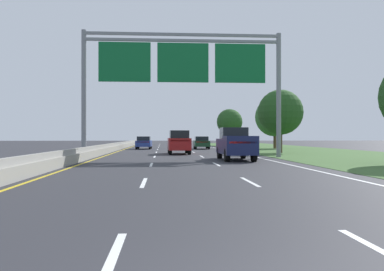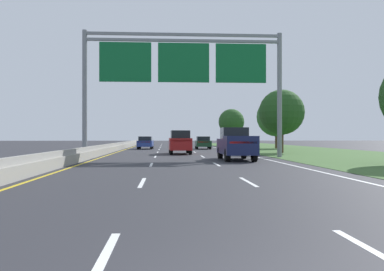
# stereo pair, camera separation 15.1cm
# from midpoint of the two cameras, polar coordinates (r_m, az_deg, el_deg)

# --- Properties ---
(ground_plane) EXTENTS (220.00, 220.00, 0.00)m
(ground_plane) POSITION_cam_midpoint_polar(r_m,az_deg,el_deg) (38.90, -2.36, -2.46)
(ground_plane) COLOR #2B2B30
(lane_striping) EXTENTS (11.96, 106.00, 0.01)m
(lane_striping) POSITION_cam_midpoint_polar(r_m,az_deg,el_deg) (38.44, -2.34, -2.48)
(lane_striping) COLOR white
(lane_striping) RESTS_ON ground
(grass_verge_right) EXTENTS (14.00, 110.00, 0.02)m
(grass_verge_right) POSITION_cam_midpoint_polar(r_m,az_deg,el_deg) (41.70, 17.19, -2.28)
(grass_verge_right) COLOR #3D602D
(grass_verge_right) RESTS_ON ground
(median_barrier_concrete) EXTENTS (0.60, 110.00, 0.85)m
(median_barrier_concrete) POSITION_cam_midpoint_polar(r_m,az_deg,el_deg) (39.26, -12.04, -1.92)
(median_barrier_concrete) COLOR #99968E
(median_barrier_concrete) RESTS_ON ground
(overhead_sign_gantry) EXTENTS (15.06, 0.42, 9.49)m
(overhead_sign_gantry) POSITION_cam_midpoint_polar(r_m,az_deg,el_deg) (31.46, -1.40, 9.27)
(overhead_sign_gantry) COLOR gray
(overhead_sign_gantry) RESTS_ON ground
(pickup_truck_navy) EXTENTS (2.04, 5.41, 2.20)m
(pickup_truck_navy) POSITION_cam_midpoint_polar(r_m,az_deg,el_deg) (28.01, 5.86, -1.18)
(pickup_truck_navy) COLOR #161E47
(pickup_truck_navy) RESTS_ON ground
(car_darkgreen_right_lane_sedan) EXTENTS (1.90, 4.43, 1.57)m
(car_darkgreen_right_lane_sedan) POSITION_cam_midpoint_polar(r_m,az_deg,el_deg) (51.74, 1.23, -0.97)
(car_darkgreen_right_lane_sedan) COLOR #193D23
(car_darkgreen_right_lane_sedan) RESTS_ON ground
(car_blue_left_lane_sedan) EXTENTS (1.93, 4.44, 1.57)m
(car_blue_left_lane_sedan) POSITION_cam_midpoint_polar(r_m,az_deg,el_deg) (51.98, -6.73, -0.96)
(car_blue_left_lane_sedan) COLOR navy
(car_blue_left_lane_sedan) RESTS_ON ground
(car_red_centre_lane_suv) EXTENTS (1.98, 4.73, 2.11)m
(car_red_centre_lane_suv) POSITION_cam_midpoint_polar(r_m,az_deg,el_deg) (37.36, -1.93, -0.87)
(car_red_centre_lane_suv) COLOR maroon
(car_red_centre_lane_suv) RESTS_ON ground
(roadside_tree_mid) EXTENTS (4.32, 4.32, 6.06)m
(roadside_tree_mid) POSITION_cam_midpoint_polar(r_m,az_deg,el_deg) (40.41, 11.98, 3.15)
(roadside_tree_mid) COLOR #4C3823
(roadside_tree_mid) RESTS_ON ground
(roadside_tree_far) EXTENTS (5.09, 5.09, 6.67)m
(roadside_tree_far) POSITION_cam_midpoint_polar(r_m,az_deg,el_deg) (54.70, 11.26, 2.53)
(roadside_tree_far) COLOR #4C3823
(roadside_tree_far) RESTS_ON ground
(roadside_tree_distant) EXTENTS (4.32, 4.32, 6.17)m
(roadside_tree_distant) POSITION_cam_midpoint_polar(r_m,az_deg,el_deg) (69.62, 5.13, 1.88)
(roadside_tree_distant) COLOR #4C3823
(roadside_tree_distant) RESTS_ON ground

